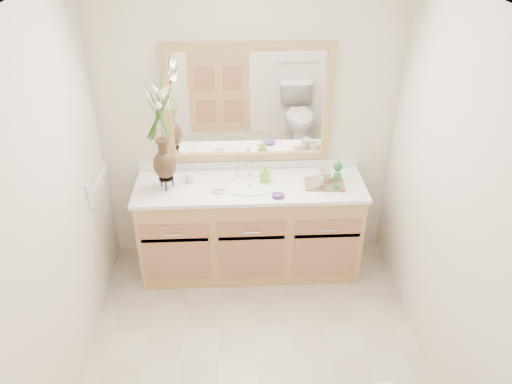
{
  "coord_description": "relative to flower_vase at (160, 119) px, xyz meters",
  "views": [
    {
      "loc": [
        -0.11,
        -2.4,
        2.87
      ],
      "look_at": [
        0.03,
        0.65,
        0.99
      ],
      "focal_mm": 35.0,
      "sensor_mm": 36.0,
      "label": 1
    }
  ],
  "objects": [
    {
      "name": "wall_back",
      "position": [
        0.66,
        0.29,
        -0.21
      ],
      "size": [
        2.4,
        0.02,
        2.4
      ],
      "primitive_type": "cube",
      "color": "white",
      "rests_on": "floor"
    },
    {
      "name": "flower_vase",
      "position": [
        0.0,
        0.0,
        0.0
      ],
      "size": [
        0.21,
        0.21,
        0.86
      ],
      "rotation": [
        0.0,
        0.0,
        0.36
      ],
      "color": "black",
      "rests_on": "counter"
    },
    {
      "name": "mirror",
      "position": [
        0.66,
        0.27,
        -0.01
      ],
      "size": [
        1.32,
        0.04,
        0.97
      ],
      "color": "white",
      "rests_on": "wall_back"
    },
    {
      "name": "counter",
      "position": [
        0.66,
        0.01,
        -0.6
      ],
      "size": [
        1.84,
        0.57,
        0.03
      ],
      "primitive_type": "cube",
      "color": "white",
      "rests_on": "vanity"
    },
    {
      "name": "purple_dish",
      "position": [
        0.87,
        -0.19,
        -0.56
      ],
      "size": [
        0.11,
        0.09,
        0.04
      ],
      "primitive_type": "ellipsoid",
      "rotation": [
        0.0,
        0.0,
        -0.1
      ],
      "color": "#52287A",
      "rests_on": "counter"
    },
    {
      "name": "mug_left",
      "position": [
        1.19,
        -0.07,
        -0.52
      ],
      "size": [
        0.1,
        0.1,
        0.09
      ],
      "primitive_type": "imported",
      "rotation": [
        0.0,
        0.0,
        0.11
      ],
      "color": "beige",
      "rests_on": "tray"
    },
    {
      "name": "sink",
      "position": [
        0.66,
        -0.01,
        -0.64
      ],
      "size": [
        0.38,
        0.34,
        0.23
      ],
      "color": "white",
      "rests_on": "counter"
    },
    {
      "name": "tray",
      "position": [
        1.25,
        -0.02,
        -0.57
      ],
      "size": [
        0.33,
        0.23,
        0.02
      ],
      "primitive_type": "cube",
      "rotation": [
        0.0,
        0.0,
        -0.08
      ],
      "color": "brown",
      "rests_on": "counter"
    },
    {
      "name": "vanity",
      "position": [
        0.66,
        0.01,
        -1.01
      ],
      "size": [
        1.8,
        0.55,
        0.8
      ],
      "color": "tan",
      "rests_on": "floor"
    },
    {
      "name": "soap_dish",
      "position": [
        0.41,
        -0.08,
        -0.57
      ],
      "size": [
        0.11,
        0.11,
        0.03
      ],
      "color": "beige",
      "rests_on": "counter"
    },
    {
      "name": "soap_bottle",
      "position": [
        0.78,
        0.06,
        -0.51
      ],
      "size": [
        0.08,
        0.08,
        0.14
      ],
      "primitive_type": "imported",
      "rotation": [
        0.0,
        0.0,
        -0.19
      ],
      "color": "#79C82F",
      "rests_on": "counter"
    },
    {
      "name": "mug_right",
      "position": [
        1.26,
        0.02,
        -0.52
      ],
      "size": [
        0.14,
        0.14,
        0.1
      ],
      "primitive_type": "imported",
      "rotation": [
        0.0,
        0.0,
        0.53
      ],
      "color": "beige",
      "rests_on": "tray"
    },
    {
      "name": "wall_left",
      "position": [
        -0.54,
        -1.01,
        -0.21
      ],
      "size": [
        0.02,
        2.6,
        2.4
      ],
      "primitive_type": "cube",
      "color": "white",
      "rests_on": "floor"
    },
    {
      "name": "goblet_front",
      "position": [
        1.33,
        -0.1,
        -0.47
      ],
      "size": [
        0.07,
        0.07,
        0.15
      ],
      "color": "#246E2D",
      "rests_on": "tray"
    },
    {
      "name": "floor",
      "position": [
        0.66,
        -1.01,
        -1.41
      ],
      "size": [
        2.6,
        2.6,
        0.0
      ],
      "primitive_type": "plane",
      "color": "beige",
      "rests_on": "ground"
    },
    {
      "name": "goblet_back",
      "position": [
        1.36,
        0.04,
        -0.46
      ],
      "size": [
        0.07,
        0.07,
        0.16
      ],
      "color": "#246E2D",
      "rests_on": "tray"
    },
    {
      "name": "wall_right",
      "position": [
        1.86,
        -1.01,
        -0.21
      ],
      "size": [
        0.02,
        2.6,
        2.4
      ],
      "primitive_type": "cube",
      "color": "white",
      "rests_on": "floor"
    },
    {
      "name": "ceiling",
      "position": [
        0.66,
        -1.01,
        0.99
      ],
      "size": [
        2.4,
        2.6,
        0.02
      ],
      "primitive_type": "cube",
      "color": "white",
      "rests_on": "wall_back"
    },
    {
      "name": "switch_plate",
      "position": [
        -0.53,
        -0.24,
        -0.43
      ],
      "size": [
        0.02,
        0.12,
        0.12
      ],
      "primitive_type": "cube",
      "color": "white",
      "rests_on": "wall_left"
    },
    {
      "name": "tumbler",
      "position": [
        0.17,
        0.07,
        -0.54
      ],
      "size": [
        0.06,
        0.06,
        0.08
      ],
      "primitive_type": "cylinder",
      "color": "beige",
      "rests_on": "counter"
    }
  ]
}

